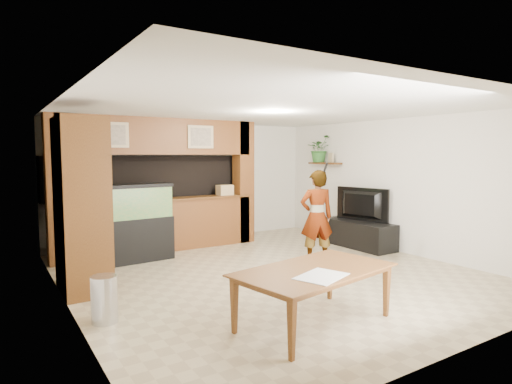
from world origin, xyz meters
TOP-DOWN VIEW (x-y plane):
  - floor at (0.00, 0.00)m, footprint 6.50×6.50m
  - ceiling at (0.00, 0.00)m, footprint 6.50×6.50m
  - wall_back at (0.00, 3.25)m, footprint 6.00×0.00m
  - wall_left at (-3.00, 0.00)m, footprint 0.00×6.50m
  - wall_right at (3.00, 0.00)m, footprint 0.00×6.50m
  - partition at (-0.95, 2.64)m, footprint 4.20×0.99m
  - wall_clock at (-2.97, 1.00)m, footprint 0.05×0.25m
  - wall_shelf at (2.85, 1.95)m, footprint 0.25×0.90m
  - pantry_cabinet at (-2.70, 0.66)m, footprint 0.60×0.98m
  - trash_can at (-2.73, -0.65)m, footprint 0.29×0.29m
  - aquarium at (-1.57, 1.95)m, footprint 1.25×0.47m
  - tv_stand at (2.65, 0.67)m, footprint 0.59×1.60m
  - television at (2.65, 0.67)m, footprint 0.40×1.20m
  - photo_frame at (2.85, 1.75)m, footprint 0.06×0.17m
  - potted_plant at (2.82, 2.13)m, footprint 0.67×0.61m
  - person at (1.06, 0.13)m, footprint 0.69×0.57m
  - microphone at (1.11, -0.03)m, footprint 0.04×0.10m
  - dining_table at (-0.75, -2.01)m, footprint 1.96×1.31m
  - newspaper_a at (-0.90, -2.25)m, footprint 0.64×0.56m
  - counter_box at (0.49, 2.45)m, footprint 0.34×0.24m

SIDE VIEW (x-z plane):
  - floor at x=0.00m, z-range 0.00..0.00m
  - tv_stand at x=2.65m, z-range 0.00..0.53m
  - trash_can at x=-2.73m, z-range 0.00..0.54m
  - dining_table at x=-0.75m, z-range 0.00..0.64m
  - newspaper_a at x=-0.90m, z-range 0.64..0.64m
  - aquarium at x=-1.57m, z-range -0.02..1.37m
  - person at x=1.06m, z-range 0.00..1.64m
  - television at x=2.65m, z-range 0.53..1.22m
  - counter_box at x=0.49m, z-range 1.04..1.26m
  - pantry_cabinet at x=-2.70m, z-range 0.00..2.41m
  - wall_back at x=0.00m, z-range -1.70..4.30m
  - wall_left at x=-3.00m, z-range -1.95..4.55m
  - wall_right at x=3.00m, z-range -1.95..4.55m
  - partition at x=-0.95m, z-range 0.01..2.61m
  - microphone at x=1.11m, z-range 1.60..1.77m
  - wall_shelf at x=2.85m, z-range 1.68..1.72m
  - photo_frame at x=2.85m, z-range 1.72..1.94m
  - wall_clock at x=-2.97m, z-range 1.77..2.02m
  - potted_plant at x=2.82m, z-range 1.72..2.34m
  - ceiling at x=0.00m, z-range 2.60..2.60m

